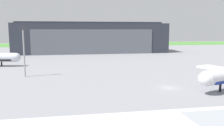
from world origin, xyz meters
name	(u,v)px	position (x,y,z in m)	size (l,w,h in m)	color
ground_plane	(169,88)	(0.00, 0.00, 0.00)	(440.00, 440.00, 0.00)	gray
grass_field_strip	(94,44)	(0.00, 184.82, 0.04)	(440.00, 56.00, 0.08)	#4A8A37
maintenance_hangar	(91,38)	(-10.37, 102.93, 9.45)	(95.41, 34.00, 19.82)	#2D333D
apron_light_mast	(24,47)	(-38.56, 21.34, 9.25)	(2.40, 0.50, 15.40)	#99999E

